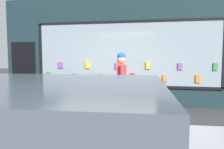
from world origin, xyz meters
The scene contains 6 objects.
ground_plane centered at (0.00, 0.00, 0.00)m, with size 40.00×40.00×0.00m, color #38383A.
shopfront_facade centered at (-0.02, 2.39, 1.77)m, with size 8.12×0.29×3.58m.
display_table_main centered at (0.00, 0.87, 0.74)m, with size 2.72×0.67×0.92m.
person_browsing centered at (0.41, 0.38, 1.00)m, with size 0.30×0.66×1.70m.
small_dog centered at (0.83, 0.20, 0.27)m, with size 0.35×0.57×0.40m.
sandwich_board_sign centered at (-2.24, 1.04, 0.52)m, with size 0.61×0.79×1.02m.
Camera 1 is at (1.19, -4.78, 1.62)m, focal length 35.00 mm.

